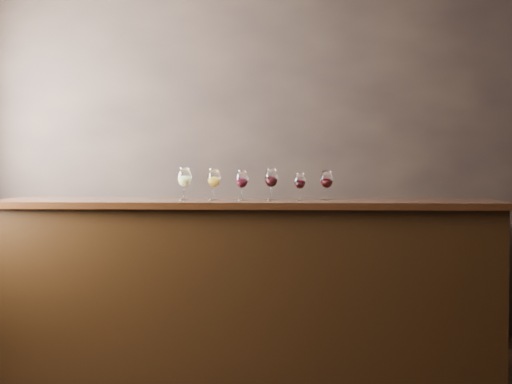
{
  "coord_description": "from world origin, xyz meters",
  "views": [
    {
      "loc": [
        -0.59,
        -3.22,
        1.33
      ],
      "look_at": [
        -0.36,
        1.28,
        1.17
      ],
      "focal_mm": 50.0,
      "sensor_mm": 36.0,
      "label": 1
    }
  ],
  "objects_px": {
    "glass_amber": "(214,179)",
    "glass_red_a": "(242,180)",
    "back_bar_shelf": "(330,284)",
    "glass_red_c": "(300,181)",
    "glass_red_b": "(271,178)",
    "bar_counter": "(247,291)",
    "glass_white": "(184,178)",
    "glass_red_d": "(327,180)"
  },
  "relations": [
    {
      "from": "glass_amber",
      "to": "glass_red_a",
      "type": "height_order",
      "value": "glass_amber"
    },
    {
      "from": "glass_red_a",
      "to": "back_bar_shelf",
      "type": "bearing_deg",
      "value": 47.85
    },
    {
      "from": "glass_red_c",
      "to": "glass_red_b",
      "type": "bearing_deg",
      "value": 175.51
    },
    {
      "from": "glass_red_b",
      "to": "glass_red_c",
      "type": "distance_m",
      "value": 0.18
    },
    {
      "from": "bar_counter",
      "to": "glass_red_b",
      "type": "xyz_separation_m",
      "value": [
        0.16,
        0.01,
        0.72
      ]
    },
    {
      "from": "bar_counter",
      "to": "glass_white",
      "type": "xyz_separation_m",
      "value": [
        -0.39,
        0.01,
        0.72
      ]
    },
    {
      "from": "back_bar_shelf",
      "to": "glass_red_c",
      "type": "bearing_deg",
      "value": -112.79
    },
    {
      "from": "glass_white",
      "to": "glass_red_b",
      "type": "relative_size",
      "value": 1.03
    },
    {
      "from": "glass_red_b",
      "to": "glass_red_d",
      "type": "bearing_deg",
      "value": -4.52
    },
    {
      "from": "glass_white",
      "to": "glass_red_d",
      "type": "height_order",
      "value": "glass_white"
    },
    {
      "from": "bar_counter",
      "to": "glass_red_a",
      "type": "bearing_deg",
      "value": -161.02
    },
    {
      "from": "back_bar_shelf",
      "to": "glass_red_d",
      "type": "distance_m",
      "value": 1.11
    },
    {
      "from": "glass_red_b",
      "to": "glass_amber",
      "type": "bearing_deg",
      "value": 178.55
    },
    {
      "from": "glass_amber",
      "to": "glass_red_b",
      "type": "bearing_deg",
      "value": -1.45
    },
    {
      "from": "glass_amber",
      "to": "glass_red_c",
      "type": "bearing_deg",
      "value": -2.46
    },
    {
      "from": "back_bar_shelf",
      "to": "glass_red_a",
      "type": "bearing_deg",
      "value": -132.15
    },
    {
      "from": "glass_amber",
      "to": "glass_red_c",
      "type": "height_order",
      "value": "glass_amber"
    },
    {
      "from": "glass_amber",
      "to": "glass_red_b",
      "type": "distance_m",
      "value": 0.37
    },
    {
      "from": "back_bar_shelf",
      "to": "glass_amber",
      "type": "height_order",
      "value": "glass_amber"
    },
    {
      "from": "glass_red_b",
      "to": "glass_red_c",
      "type": "bearing_deg",
      "value": -4.49
    },
    {
      "from": "glass_red_a",
      "to": "glass_red_c",
      "type": "height_order",
      "value": "glass_red_a"
    },
    {
      "from": "back_bar_shelf",
      "to": "glass_red_d",
      "type": "xyz_separation_m",
      "value": [
        -0.15,
        -0.76,
        0.79
      ]
    },
    {
      "from": "glass_white",
      "to": "bar_counter",
      "type": "bearing_deg",
      "value": -1.74
    },
    {
      "from": "bar_counter",
      "to": "glass_white",
      "type": "relative_size",
      "value": 14.86
    },
    {
      "from": "glass_red_a",
      "to": "glass_red_d",
      "type": "height_order",
      "value": "glass_red_a"
    },
    {
      "from": "bar_counter",
      "to": "glass_amber",
      "type": "relative_size",
      "value": 15.53
    },
    {
      "from": "back_bar_shelf",
      "to": "glass_red_a",
      "type": "distance_m",
      "value": 1.29
    },
    {
      "from": "glass_white",
      "to": "glass_red_d",
      "type": "bearing_deg",
      "value": -1.62
    },
    {
      "from": "glass_amber",
      "to": "glass_red_b",
      "type": "xyz_separation_m",
      "value": [
        0.36,
        -0.01,
        0.0
      ]
    },
    {
      "from": "glass_amber",
      "to": "glass_red_c",
      "type": "xyz_separation_m",
      "value": [
        0.55,
        -0.02,
        -0.02
      ]
    },
    {
      "from": "glass_red_d",
      "to": "glass_amber",
      "type": "bearing_deg",
      "value": 177.04
    },
    {
      "from": "back_bar_shelf",
      "to": "glass_amber",
      "type": "relative_size",
      "value": 12.73
    },
    {
      "from": "glass_amber",
      "to": "glass_white",
      "type": "bearing_deg",
      "value": -176.44
    },
    {
      "from": "bar_counter",
      "to": "glass_amber",
      "type": "xyz_separation_m",
      "value": [
        -0.21,
        0.02,
        0.71
      ]
    },
    {
      "from": "bar_counter",
      "to": "back_bar_shelf",
      "type": "relative_size",
      "value": 1.22
    },
    {
      "from": "glass_amber",
      "to": "glass_red_b",
      "type": "height_order",
      "value": "glass_red_b"
    },
    {
      "from": "bar_counter",
      "to": "back_bar_shelf",
      "type": "distance_m",
      "value": 1.0
    },
    {
      "from": "glass_white",
      "to": "glass_red_c",
      "type": "distance_m",
      "value": 0.73
    },
    {
      "from": "glass_red_a",
      "to": "glass_red_d",
      "type": "relative_size",
      "value": 1.01
    },
    {
      "from": "glass_red_a",
      "to": "glass_red_d",
      "type": "distance_m",
      "value": 0.54
    },
    {
      "from": "glass_white",
      "to": "glass_red_a",
      "type": "bearing_deg",
      "value": -2.95
    },
    {
      "from": "glass_red_c",
      "to": "glass_red_d",
      "type": "distance_m",
      "value": 0.17
    }
  ]
}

